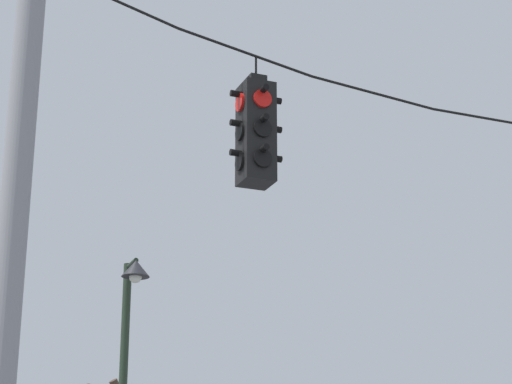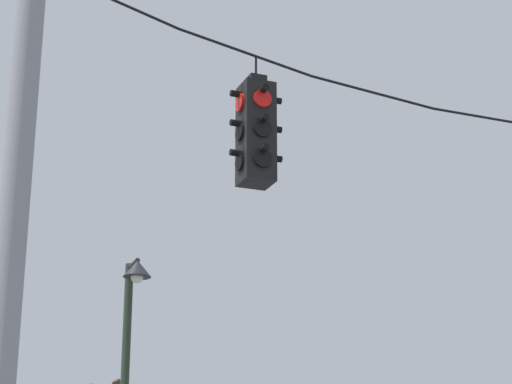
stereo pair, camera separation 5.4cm
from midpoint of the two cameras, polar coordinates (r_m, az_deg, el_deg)
The scene contains 4 objects.
utility_pole_left at distance 9.38m, azimuth -13.86°, elevation -5.46°, with size 0.28×0.28×7.59m.
span_wire at distance 12.27m, azimuth 13.28°, elevation 5.34°, with size 10.87×0.03×0.87m.
traffic_light_over_intersection at distance 10.56m, azimuth 0.15°, elevation 3.42°, with size 0.58×0.58×1.45m.
street_lamp at distance 14.05m, azimuth -7.24°, elevation -10.86°, with size 0.40×0.70×5.35m.
Camera 2 is at (-6.62, -9.02, 1.72)m, focal length 70.00 mm.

